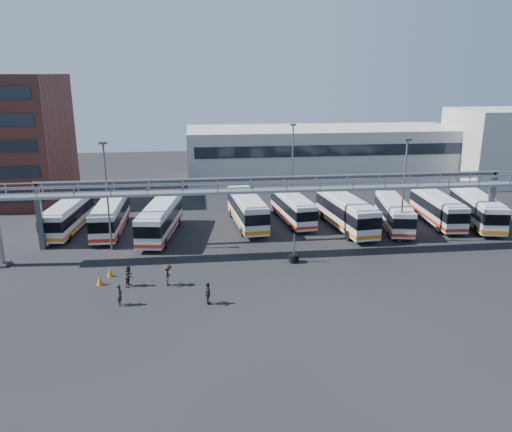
{
  "coord_description": "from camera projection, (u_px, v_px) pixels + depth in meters",
  "views": [
    {
      "loc": [
        -7.81,
        -37.83,
        16.09
      ],
      "look_at": [
        -2.47,
        6.0,
        3.42
      ],
      "focal_mm": 35.0,
      "sensor_mm": 36.0,
      "label": 1
    }
  ],
  "objects": [
    {
      "name": "bus_2",
      "position": [
        160.0,
        219.0,
        50.59
      ],
      "size": [
        4.25,
        11.4,
        3.38
      ],
      "rotation": [
        0.0,
        0.0,
        -0.15
      ],
      "color": "silver",
      "rests_on": "ground"
    },
    {
      "name": "bus_9",
      "position": [
        477.0,
        208.0,
        54.5
      ],
      "size": [
        4.51,
        11.29,
        3.35
      ],
      "rotation": [
        0.0,
        0.0,
        -0.18
      ],
      "color": "silver",
      "rests_on": "ground"
    },
    {
      "name": "light_pole_left",
      "position": [
        107.0,
        191.0,
        45.64
      ],
      "size": [
        0.7,
        0.35,
        10.21
      ],
      "color": "#4C4F54",
      "rests_on": "ground"
    },
    {
      "name": "pedestrian_a",
      "position": [
        120.0,
        295.0,
        35.7
      ],
      "size": [
        0.44,
        0.63,
        1.64
      ],
      "primitive_type": "imported",
      "rotation": [
        0.0,
        0.0,
        1.49
      ],
      "color": "#212129",
      "rests_on": "ground"
    },
    {
      "name": "pedestrian_c",
      "position": [
        168.0,
        275.0,
        39.04
      ],
      "size": [
        0.73,
        1.17,
        1.74
      ],
      "primitive_type": "imported",
      "rotation": [
        0.0,
        0.0,
        1.49
      ],
      "color": "black",
      "rests_on": "ground"
    },
    {
      "name": "bus_1",
      "position": [
        110.0,
        215.0,
        52.01
      ],
      "size": [
        2.64,
        10.88,
        3.3
      ],
      "rotation": [
        0.0,
        0.0,
        -0.01
      ],
      "color": "silver",
      "rests_on": "ground"
    },
    {
      "name": "pedestrian_d",
      "position": [
        208.0,
        293.0,
        35.88
      ],
      "size": [
        0.6,
        1.04,
        1.67
      ],
      "primitive_type": "imported",
      "rotation": [
        0.0,
        0.0,
        1.78
      ],
      "color": "black",
      "rests_on": "ground"
    },
    {
      "name": "bus_6",
      "position": [
        346.0,
        212.0,
        52.98
      ],
      "size": [
        3.84,
        11.64,
        3.47
      ],
      "rotation": [
        0.0,
        0.0,
        0.11
      ],
      "color": "silver",
      "rests_on": "ground"
    },
    {
      "name": "light_pole_mid",
      "position": [
        404.0,
        185.0,
        47.94
      ],
      "size": [
        0.7,
        0.35,
        10.21
      ],
      "color": "#4C4F54",
      "rests_on": "ground"
    },
    {
      "name": "bus_0",
      "position": [
        68.0,
        216.0,
        52.16
      ],
      "size": [
        3.36,
        10.57,
        3.16
      ],
      "rotation": [
        0.0,
        0.0,
        -0.09
      ],
      "color": "silver",
      "rests_on": "ground"
    },
    {
      "name": "cone_right",
      "position": [
        110.0,
        272.0,
        40.9
      ],
      "size": [
        0.59,
        0.59,
        0.72
      ],
      "primitive_type": "cone",
      "rotation": [
        0.0,
        0.0,
        -0.41
      ],
      "color": "#D3670B",
      "rests_on": "ground"
    },
    {
      "name": "gantry",
      "position": [
        283.0,
        194.0,
        45.53
      ],
      "size": [
        51.4,
        5.15,
        7.1
      ],
      "color": "gray",
      "rests_on": "ground"
    },
    {
      "name": "building_right",
      "position": [
        502.0,
        146.0,
        74.87
      ],
      "size": [
        14.0,
        12.0,
        11.0
      ],
      "primitive_type": "cube",
      "color": "#B2B2AD",
      "rests_on": "ground"
    },
    {
      "name": "bus_4",
      "position": [
        247.0,
        209.0,
        54.28
      ],
      "size": [
        3.55,
        11.35,
        3.39
      ],
      "rotation": [
        0.0,
        0.0,
        0.09
      ],
      "color": "silver",
      "rests_on": "ground"
    },
    {
      "name": "bus_5",
      "position": [
        293.0,
        207.0,
        55.67
      ],
      "size": [
        3.47,
        10.39,
        3.09
      ],
      "rotation": [
        0.0,
        0.0,
        0.11
      ],
      "color": "silver",
      "rests_on": "ground"
    },
    {
      "name": "ground",
      "position": [
        294.0,
        274.0,
        41.44
      ],
      "size": [
        140.0,
        140.0,
        0.0
      ],
      "primitive_type": "plane",
      "color": "black",
      "rests_on": "ground"
    },
    {
      "name": "bus_7",
      "position": [
        394.0,
        213.0,
        53.4
      ],
      "size": [
        4.11,
        10.41,
        3.08
      ],
      "rotation": [
        0.0,
        0.0,
        -0.18
      ],
      "color": "silver",
      "rests_on": "ground"
    },
    {
      "name": "pedestrian_b",
      "position": [
        129.0,
        276.0,
        38.94
      ],
      "size": [
        0.9,
        1.01,
        1.71
      ],
      "primitive_type": "imported",
      "rotation": [
        0.0,
        0.0,
        1.21
      ],
      "color": "#251F2B",
      "rests_on": "ground"
    },
    {
      "name": "tire_stack",
      "position": [
        294.0,
        257.0,
        43.99
      ],
      "size": [
        0.91,
        0.91,
        2.6
      ],
      "color": "black",
      "rests_on": "ground"
    },
    {
      "name": "bus_8",
      "position": [
        437.0,
        208.0,
        55.04
      ],
      "size": [
        3.13,
        10.65,
        3.19
      ],
      "rotation": [
        0.0,
        0.0,
        -0.07
      ],
      "color": "silver",
      "rests_on": "ground"
    },
    {
      "name": "warehouse",
      "position": [
        323.0,
        153.0,
        77.99
      ],
      "size": [
        42.0,
        14.0,
        8.0
      ],
      "primitive_type": "cube",
      "color": "#9E9E99",
      "rests_on": "ground"
    },
    {
      "name": "light_pole_back",
      "position": [
        292.0,
        161.0,
        61.32
      ],
      "size": [
        0.7,
        0.35,
        10.21
      ],
      "color": "#4C4F54",
      "rests_on": "ground"
    },
    {
      "name": "cone_left",
      "position": [
        100.0,
        280.0,
        39.25
      ],
      "size": [
        0.6,
        0.6,
        0.78
      ],
      "primitive_type": "cone",
      "rotation": [
        0.0,
        0.0,
        -0.25
      ],
      "color": "#D3670B",
      "rests_on": "ground"
    }
  ]
}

